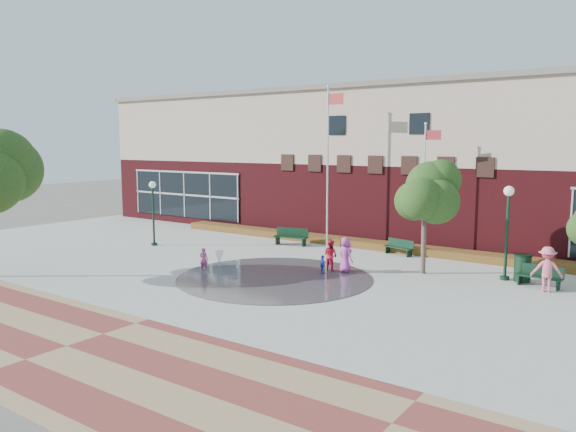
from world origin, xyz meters
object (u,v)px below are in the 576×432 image
Objects in this scene: trash_can at (522,268)px; child_splash at (204,260)px; flagpole_right at (425,183)px; flagpole_left at (328,158)px; bench_left at (291,240)px.

child_splash is at bearing -153.06° from trash_can.
flagpole_right is 5.77× the size of trash_can.
flagpole_left is 8.23× the size of child_splash.
bench_left is 7.62m from child_splash.
trash_can is 1.09× the size of child_splash.
flagpole_left is 5.11m from bench_left.
bench_left is 1.72× the size of trash_can.
bench_left is 12.83m from trash_can.
flagpole_right is 3.36× the size of bench_left.
child_splash reaches higher than bench_left.
flagpole_right is at bearing -152.43° from child_splash.
flagpole_right reaches higher than trash_can.
trash_can is at bearing -34.09° from flagpole_right.
flagpole_right is at bearing 6.81° from flagpole_left.
child_splash is (0.48, -7.60, 0.22)m from bench_left.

